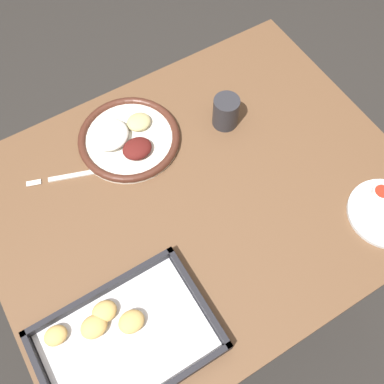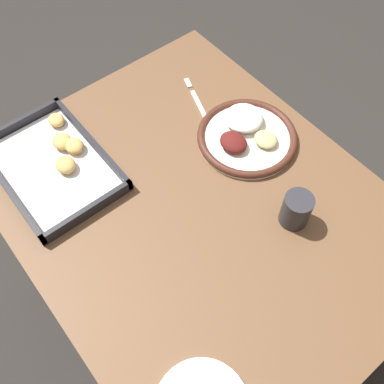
{
  "view_description": "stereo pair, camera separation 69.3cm",
  "coord_description": "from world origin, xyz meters",
  "views": [
    {
      "loc": [
        0.28,
        0.42,
        1.65
      ],
      "look_at": [
        0.02,
        0.0,
        0.74
      ],
      "focal_mm": 42.0,
      "sensor_mm": 36.0,
      "label": 1
    },
    {
      "loc": [
        -0.41,
        0.35,
        1.61
      ],
      "look_at": [
        0.02,
        0.0,
        0.74
      ],
      "focal_mm": 42.0,
      "sensor_mm": 36.0,
      "label": 2
    }
  ],
  "objects": [
    {
      "name": "dinner_plate",
      "position": [
        0.08,
        -0.22,
        0.72
      ],
      "size": [
        0.26,
        0.26,
        0.05
      ],
      "color": "white",
      "rests_on": "dining_table"
    },
    {
      "name": "dining_table",
      "position": [
        0.0,
        0.0,
        0.59
      ],
      "size": [
        1.0,
        0.79,
        0.71
      ],
      "color": "brown",
      "rests_on": "ground_plane"
    },
    {
      "name": "baking_tray",
      "position": [
        0.31,
        0.2,
        0.72
      ],
      "size": [
        0.35,
        0.24,
        0.04
      ],
      "color": "black",
      "rests_on": "dining_table"
    },
    {
      "name": "ground_plane",
      "position": [
        0.0,
        0.0,
        0.0
      ],
      "size": [
        8.0,
        8.0,
        0.0
      ],
      "primitive_type": "plane",
      "color": "#282623"
    },
    {
      "name": "fork",
      "position": [
        0.24,
        -0.2,
        0.71
      ],
      "size": [
        0.19,
        0.08,
        0.0
      ],
      "rotation": [
        0.0,
        0.0,
        -0.34
      ],
      "color": "silver",
      "rests_on": "dining_table"
    },
    {
      "name": "drinking_cup",
      "position": [
        -0.17,
        -0.15,
        0.75
      ],
      "size": [
        0.07,
        0.07,
        0.09
      ],
      "color": "#28282D",
      "rests_on": "dining_table"
    }
  ]
}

